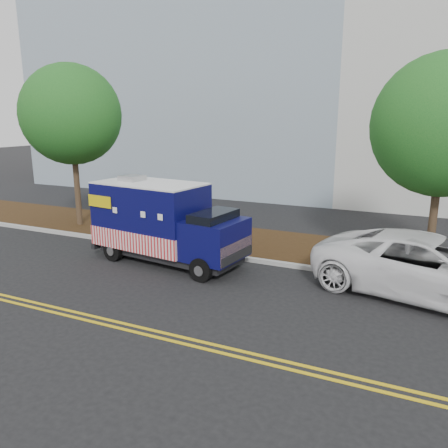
% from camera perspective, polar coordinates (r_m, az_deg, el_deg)
% --- Properties ---
extents(ground, '(120.00, 120.00, 0.00)m').
position_cam_1_polar(ground, '(14.96, -2.67, -5.88)').
color(ground, black).
rests_on(ground, ground).
extents(curb, '(120.00, 0.18, 0.15)m').
position_cam_1_polar(curb, '(16.13, -0.39, -4.12)').
color(curb, '#9E9E99').
rests_on(curb, ground).
extents(mulch_strip, '(120.00, 4.00, 0.15)m').
position_cam_1_polar(mulch_strip, '(17.97, 2.44, -2.24)').
color(mulch_strip, black).
rests_on(mulch_strip, ground).
extents(centerline_near, '(120.00, 0.10, 0.01)m').
position_cam_1_polar(centerline_near, '(11.51, -13.11, -12.50)').
color(centerline_near, gold).
rests_on(centerline_near, ground).
extents(centerline_far, '(120.00, 0.10, 0.01)m').
position_cam_1_polar(centerline_far, '(11.33, -13.90, -12.98)').
color(centerline_far, gold).
rests_on(centerline_far, ground).
extents(tree_a, '(4.41, 4.41, 7.35)m').
position_cam_1_polar(tree_a, '(21.03, -19.32, 13.31)').
color(tree_a, '#38281C').
rests_on(tree_a, ground).
extents(tree_c, '(4.53, 4.53, 7.05)m').
position_cam_1_polar(tree_c, '(15.75, 26.79, 11.40)').
color(tree_c, '#38281C').
rests_on(tree_c, ground).
extents(sign_post, '(0.06, 0.06, 2.40)m').
position_cam_1_polar(sign_post, '(16.84, -6.11, 0.55)').
color(sign_post, '#473828').
rests_on(sign_post, ground).
extents(food_truck, '(5.90, 2.83, 2.99)m').
position_cam_1_polar(food_truck, '(15.57, -8.12, -0.02)').
color(food_truck, black).
rests_on(food_truck, ground).
extents(white_car, '(6.89, 4.28, 1.78)m').
position_cam_1_polar(white_car, '(13.76, 25.22, -5.11)').
color(white_car, white).
rests_on(white_car, ground).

